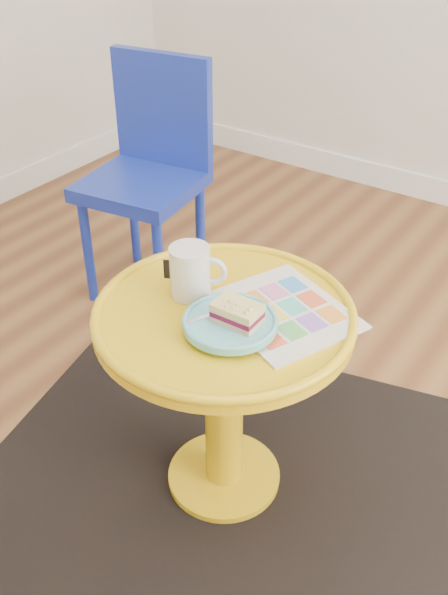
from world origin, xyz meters
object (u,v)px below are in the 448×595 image
Objects in this scene: plate at (230,323)px; side_table at (224,366)px; newspaper at (282,311)px; mug at (191,270)px; chair at (150,164)px.

side_table is at bearing 135.52° from plate.
mug reaches higher than newspaper.
mug is at bearing -51.85° from chair.
side_table is 0.25m from mug.
newspaper is (0.90, -0.60, 0.08)m from chair.
newspaper is 0.23m from mug.
side_table is at bearing -122.88° from newspaper.
mug is 0.63× the size of plate.
plate is (0.15, -0.07, -0.05)m from mug.
side_table is at bearing -34.41° from mug.
mug is at bearing 156.46° from plate.
plate reaches higher than side_table.
mug is at bearing -142.20° from newspaper.
chair is 0.96m from mug.
side_table is at bearing -48.57° from chair.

